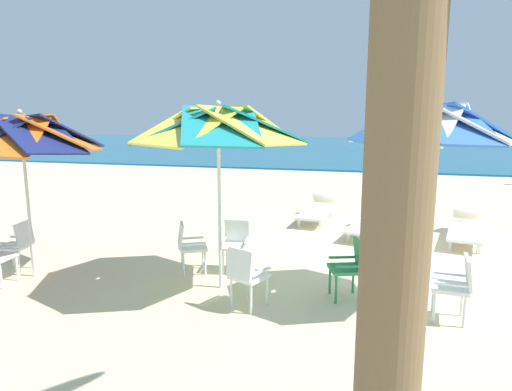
% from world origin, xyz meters
% --- Properties ---
extents(ground_plane, '(80.00, 80.00, 0.00)m').
position_xyz_m(ground_plane, '(0.00, 0.00, 0.00)').
color(ground_plane, beige).
extents(sea, '(80.00, 36.00, 0.10)m').
position_xyz_m(sea, '(0.00, 30.65, 0.05)').
color(sea, '#19607F').
rests_on(sea, ground).
extents(surf_foam, '(80.00, 0.70, 0.01)m').
position_xyz_m(surf_foam, '(0.00, 12.35, 0.01)').
color(surf_foam, white).
rests_on(surf_foam, ground).
extents(beach_umbrella_0, '(2.16, 2.16, 2.85)m').
position_xyz_m(beach_umbrella_0, '(-0.07, -2.20, 2.47)').
color(beach_umbrella_0, silver).
rests_on(beach_umbrella_0, ground).
extents(plastic_chair_0, '(0.63, 0.62, 0.87)m').
position_xyz_m(plastic_chair_0, '(-0.17, -1.43, 0.50)').
color(plastic_chair_0, white).
rests_on(plastic_chair_0, ground).
extents(plastic_chair_1, '(0.58, 0.56, 0.87)m').
position_xyz_m(plastic_chair_1, '(-1.03, -2.30, 0.50)').
color(plastic_chair_1, '#2D8C4C').
rests_on(plastic_chair_1, ground).
extents(plastic_chair_2, '(0.51, 0.48, 0.87)m').
position_xyz_m(plastic_chair_2, '(0.31, -2.68, 0.50)').
color(plastic_chair_2, white).
rests_on(plastic_chair_2, ground).
extents(beach_umbrella_1, '(2.62, 2.62, 2.83)m').
position_xyz_m(beach_umbrella_1, '(-2.96, -2.42, 2.46)').
color(beach_umbrella_1, silver).
rests_on(beach_umbrella_1, ground).
extents(plastic_chair_3, '(0.58, 0.60, 0.87)m').
position_xyz_m(plastic_chair_3, '(-2.38, -3.02, 0.50)').
color(plastic_chair_3, white).
rests_on(plastic_chair_3, ground).
extents(plastic_chair_4, '(0.61, 0.60, 0.87)m').
position_xyz_m(plastic_chair_4, '(-3.68, -1.95, 0.50)').
color(plastic_chair_4, white).
rests_on(plastic_chair_4, ground).
extents(plastic_chair_5, '(0.50, 0.52, 0.87)m').
position_xyz_m(plastic_chair_5, '(-2.97, -1.61, 0.50)').
color(plastic_chair_5, white).
rests_on(plastic_chair_5, ground).
extents(beach_umbrella_2, '(2.48, 2.48, 2.71)m').
position_xyz_m(beach_umbrella_2, '(-6.10, -2.75, 2.31)').
color(beach_umbrella_2, silver).
rests_on(beach_umbrella_2, ground).
extents(plastic_chair_7, '(0.53, 0.50, 0.87)m').
position_xyz_m(plastic_chair_7, '(-6.49, -2.63, 0.50)').
color(plastic_chair_7, white).
rests_on(plastic_chair_7, ground).
extents(sun_lounger_0, '(1.05, 2.23, 0.62)m').
position_xyz_m(sun_lounger_0, '(1.18, 1.33, 0.28)').
color(sun_lounger_0, white).
rests_on(sun_lounger_0, ground).
extents(sun_lounger_1, '(1.08, 2.23, 0.62)m').
position_xyz_m(sun_lounger_1, '(-0.77, 1.39, 0.28)').
color(sun_lounger_1, white).
rests_on(sun_lounger_1, ground).
extents(sun_lounger_2, '(0.81, 2.19, 0.62)m').
position_xyz_m(sun_lounger_2, '(-2.08, 2.41, 0.28)').
color(sun_lounger_2, white).
rests_on(sun_lounger_2, ground).
extents(palm_tree_1, '(2.60, 3.05, 4.85)m').
position_xyz_m(palm_tree_1, '(-0.65, -6.12, 2.81)').
color(palm_tree_1, brown).
rests_on(palm_tree_1, ground).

